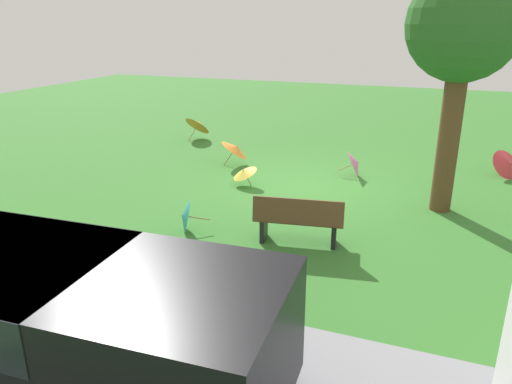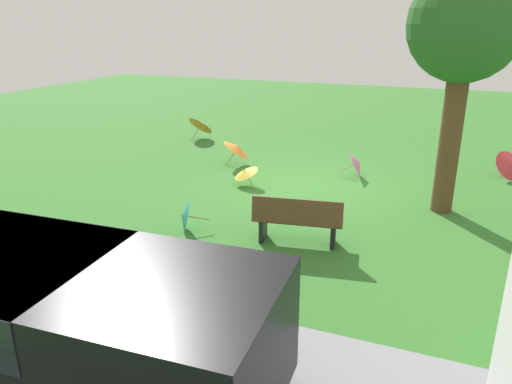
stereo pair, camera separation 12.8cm
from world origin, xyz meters
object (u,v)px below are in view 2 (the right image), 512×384
shade_tree (465,30)px  parasol_red_0 (511,164)px  van_dark (50,313)px  parasol_pink_0 (357,164)px  park_bench (297,220)px  parasol_orange_1 (201,124)px  parasol_orange_0 (237,148)px  parasol_teal_0 (184,216)px  parasol_yellow_0 (245,172)px

shade_tree → parasol_red_0: bearing=-117.3°
van_dark → parasol_pink_0: (-1.62, -8.81, -0.56)m
park_bench → parasol_orange_1: (5.44, -6.68, 0.05)m
shade_tree → parasol_orange_0: size_ratio=4.61×
parasol_orange_0 → parasol_orange_1: 3.41m
parasol_teal_0 → park_bench: bearing=-173.2°
park_bench → parasol_teal_0: park_bench is taller
parasol_teal_0 → parasol_red_0: bearing=-135.5°
parasol_red_0 → parasol_orange_1: 9.39m
parasol_orange_1 → parasol_red_0: bearing=173.9°
shade_tree → parasol_teal_0: (4.52, 2.98, -3.32)m
shade_tree → parasol_pink_0: (2.12, -1.67, -3.29)m
parasol_orange_0 → parasol_teal_0: bearing=101.1°
park_bench → parasol_orange_0: size_ratio=1.58×
parasol_teal_0 → parasol_yellow_0: bearing=-90.2°
van_dark → parasol_teal_0: bearing=-79.4°
park_bench → parasol_orange_0: 5.23m
parasol_red_0 → parasol_orange_1: bearing=-6.1°
parasol_yellow_0 → parasol_orange_1: parasol_orange_1 is taller
parasol_pink_0 → parasol_teal_0: (2.40, 4.65, -0.03)m
van_dark → parasol_pink_0: 8.97m
parasol_red_0 → parasol_orange_0: 7.08m
shade_tree → parasol_teal_0: shade_tree is taller
park_bench → parasol_pink_0: bearing=-93.2°
parasol_red_0 → parasol_pink_0: bearing=19.6°
parasol_yellow_0 → parasol_pink_0: (-2.39, -1.68, 0.01)m
shade_tree → parasol_orange_1: (7.80, -3.96, -3.12)m
parasol_red_0 → parasol_teal_0: parasol_red_0 is taller
van_dark → parasol_pink_0: van_dark is taller
shade_tree → parasol_orange_0: 6.44m
parasol_yellow_0 → parasol_pink_0: size_ratio=1.08×
shade_tree → parasol_teal_0: 6.35m
parasol_yellow_0 → parasol_pink_0: parasol_pink_0 is taller
parasol_pink_0 → parasol_teal_0: parasol_pink_0 is taller
park_bench → parasol_teal_0: size_ratio=2.43×
parasol_yellow_0 → parasol_teal_0: bearing=89.8°
parasol_pink_0 → parasol_orange_1: parasol_orange_1 is taller
shade_tree → parasol_yellow_0: (4.51, 0.01, -3.30)m
parasol_orange_1 → parasol_pink_0: bearing=158.0°
parasol_orange_0 → parasol_orange_1: (2.40, -2.43, 0.03)m
van_dark → parasol_red_0: (-5.27, -10.10, -0.54)m
parasol_red_0 → parasol_orange_1: size_ratio=0.90×
park_bench → shade_tree: size_ratio=0.34×
parasol_yellow_0 → parasol_orange_0: 1.79m
van_dark → parasol_orange_1: (4.06, -11.10, -0.40)m
park_bench → shade_tree: bearing=-130.9°
parasol_orange_1 → parasol_orange_0: bearing=134.7°
van_dark → parasol_orange_1: van_dark is taller
parasol_pink_0 → parasol_orange_0: parasol_orange_0 is taller
parasol_pink_0 → parasol_orange_1: (5.69, -2.29, 0.16)m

